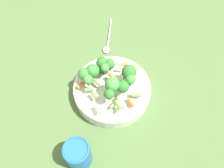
# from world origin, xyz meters

# --- Properties ---
(ground_plane) EXTENTS (3.00, 3.00, 0.00)m
(ground_plane) POSITION_xyz_m (0.00, 0.00, 0.00)
(ground_plane) COLOR #4C6B38
(bowl) EXTENTS (0.26, 0.26, 0.05)m
(bowl) POSITION_xyz_m (0.00, 0.00, 0.03)
(bowl) COLOR silver
(bowl) RESTS_ON ground_plane
(pasta_salad) EXTENTS (0.20, 0.21, 0.08)m
(pasta_salad) POSITION_xyz_m (-0.01, -0.01, 0.09)
(pasta_salad) COLOR #8CB766
(pasta_salad) RESTS_ON bowl
(cup) EXTENTS (0.07, 0.07, 0.10)m
(cup) POSITION_xyz_m (0.22, -0.10, 0.05)
(cup) COLOR #2366B2
(cup) RESTS_ON ground_plane
(spoon) EXTENTS (0.20, 0.04, 0.01)m
(spoon) POSITION_xyz_m (-0.24, -0.01, 0.00)
(spoon) COLOR silver
(spoon) RESTS_ON ground_plane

